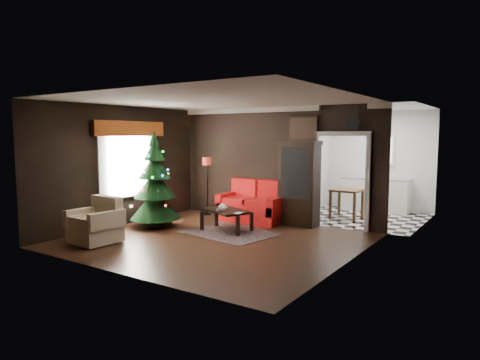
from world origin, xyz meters
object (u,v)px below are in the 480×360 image
Objects in this scene: coffee_table at (227,220)px; kitchen_table at (347,204)px; wall_clock at (353,123)px; loveseat at (252,201)px; curio_cabinet at (299,185)px; teapot at (222,207)px; armchair at (95,220)px; christmas_tree at (155,182)px; floor_lamp at (207,186)px.

coffee_table is 3.35m from kitchen_table.
wall_clock is (2.25, 1.64, 2.13)m from coffee_table.
loveseat is 2.45m from kitchen_table.
curio_cabinet is 1.88m from wall_clock.
wall_clock is 2.43m from kitchen_table.
wall_clock is at bearing -66.25° from kitchen_table.
coffee_table is 0.42m from teapot.
coffee_table is at bearing 59.50° from armchair.
christmas_tree is 1.79m from teapot.
wall_clock reaches higher than curio_cabinet.
christmas_tree reaches higher than floor_lamp.
kitchen_table is (1.70, 2.89, 0.13)m from coffee_table.
loveseat is 2.41m from christmas_tree.
armchair reaches higher than kitchen_table.
coffee_table is at bearing -143.96° from wall_clock.
armchair is at bearing -124.00° from coffee_table.
armchair is at bearing -124.70° from curio_cabinet.
kitchen_table is (2.97, 1.95, -0.45)m from floor_lamp.
wall_clock is (3.52, 0.70, 1.55)m from floor_lamp.
wall_clock reaches higher than loveseat.
loveseat is at bearing 71.23° from armchair.
kitchen_table is (-0.55, 1.25, -2.00)m from wall_clock.
coffee_table is at bearing -120.49° from kitchen_table.
armchair is (0.09, -1.75, -0.59)m from christmas_tree.
armchair is (-0.27, -3.23, -0.37)m from floor_lamp.
armchair is at bearing -94.86° from floor_lamp.
christmas_tree is at bearing -170.51° from teapot.
teapot is at bearing -41.57° from floor_lamp.
floor_lamp is 7.46× the size of teapot.
kitchen_table is at bearing 59.51° from coffee_table.
floor_lamp is at bearing 76.06° from christmas_tree.
coffee_table is (1.27, -0.94, -0.58)m from floor_lamp.
kitchen_table reaches higher than coffee_table.
christmas_tree is at bearing -130.88° from loveseat.
floor_lamp is 1.68m from coffee_table.
wall_clock reaches higher than armchair.
wall_clock reaches higher than kitchen_table.
loveseat is 1.50m from teapot.
christmas_tree is 2.08× the size of coffee_table.
curio_cabinet reaches higher than teapot.
teapot is at bearing 9.49° from christmas_tree.
kitchen_table is at bearing 61.43° from armchair.
christmas_tree is 1.90m from coffee_table.
wall_clock is at bearing 8.53° from curio_cabinet.
teapot is 3.54m from kitchen_table.
floor_lamp is 1.54m from christmas_tree.
curio_cabinet reaches higher than loveseat.
curio_cabinet is 1.67m from kitchen_table.
curio_cabinet reaches higher than kitchen_table.
christmas_tree is at bearing -134.25° from kitchen_table.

